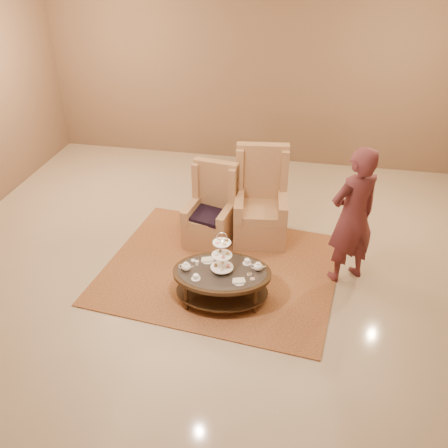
% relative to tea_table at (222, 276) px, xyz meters
% --- Properties ---
extents(ground, '(8.00, 8.00, 0.00)m').
position_rel_tea_table_xyz_m(ground, '(-0.19, 0.36, -0.37)').
color(ground, '#C2AE90').
rests_on(ground, ground).
extents(ceiling, '(8.00, 8.00, 0.02)m').
position_rel_tea_table_xyz_m(ceiling, '(-0.19, 0.36, -0.37)').
color(ceiling, silver).
rests_on(ceiling, ground).
extents(wall_back, '(8.00, 0.04, 3.50)m').
position_rel_tea_table_xyz_m(wall_back, '(-0.19, 4.36, 1.38)').
color(wall_back, '#846248').
rests_on(wall_back, ground).
extents(rug, '(3.31, 2.86, 0.02)m').
position_rel_tea_table_xyz_m(rug, '(-0.14, 0.62, -0.36)').
color(rug, '#AD743D').
rests_on(rug, ground).
extents(tea_table, '(1.29, 0.96, 1.00)m').
position_rel_tea_table_xyz_m(tea_table, '(0.00, 0.00, 0.00)').
color(tea_table, black).
rests_on(tea_table, ground).
extents(armchair_left, '(0.73, 0.75, 1.19)m').
position_rel_tea_table_xyz_m(armchair_left, '(-0.42, 1.32, 0.04)').
color(armchair_left, tan).
rests_on(armchair_left, ground).
extents(armchair_right, '(0.83, 0.86, 1.38)m').
position_rel_tea_table_xyz_m(armchair_right, '(0.26, 1.58, 0.10)').
color(armchair_right, tan).
rests_on(armchair_right, ground).
extents(person, '(0.81, 0.75, 1.86)m').
position_rel_tea_table_xyz_m(person, '(1.50, 0.78, 0.56)').
color(person, '#5D282C').
rests_on(person, ground).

